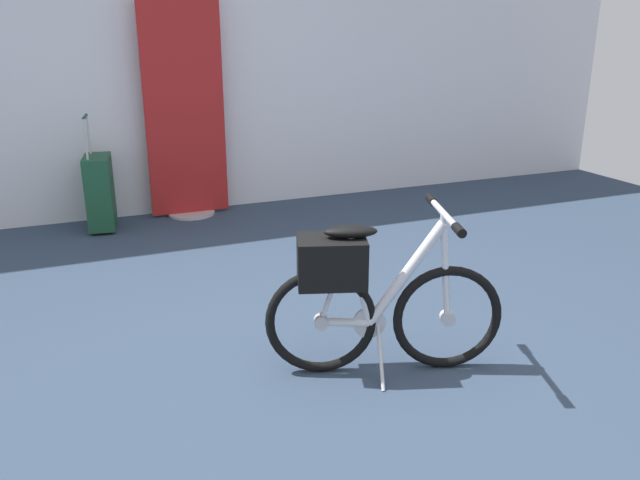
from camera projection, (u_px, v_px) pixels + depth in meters
The scene contains 5 objects.
ground_plane at pixel (320, 398), 2.58m from camera, with size 8.30×8.30×0.00m, color #2D3D51.
back_wall at pixel (165, 13), 4.75m from camera, with size 8.30×0.10×3.02m, color silver.
floor_banner_stand at pixel (185, 122), 4.85m from camera, with size 0.60×0.36×1.64m.
folding_bike_foreground at pixel (367, 294), 2.68m from camera, with size 0.97×0.54×0.72m.
rolling_suitcase at pixel (100, 191), 4.64m from camera, with size 0.23×0.38×0.83m.
Camera 1 is at (-0.85, -2.07, 1.42)m, focal length 35.98 mm.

